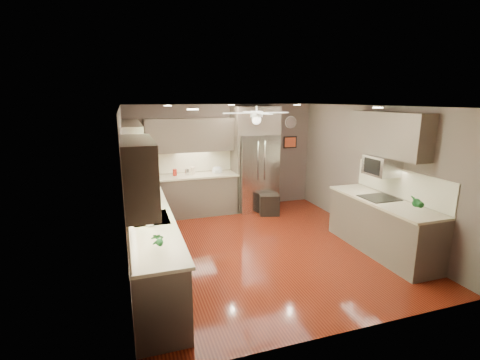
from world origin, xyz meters
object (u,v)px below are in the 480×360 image
potted_plant_left (158,240)px  refrigerator (256,161)px  stool (269,204)px  paper_towel (149,216)px  bowl (218,172)px  canister_b (187,172)px  canister_c (193,171)px  soap_bottle (139,207)px  canister_a (175,172)px  potted_plant_right (417,202)px  microwave (382,166)px

potted_plant_left → refrigerator: bearing=55.6°
stool → paper_towel: 3.89m
potted_plant_left → bowl: potted_plant_left is taller
canister_b → bowl: size_ratio=0.61×
potted_plant_left → paper_towel: bearing=92.3°
canister_c → refrigerator: size_ratio=0.07×
potted_plant_left → refrigerator: 4.66m
canister_c → paper_towel: size_ratio=0.64×
soap_bottle → bowl: bearing=52.8°
potted_plant_left → refrigerator: refrigerator is taller
canister_a → paper_towel: (-0.77, -3.07, 0.06)m
potted_plant_right → refrigerator: (-1.23, 3.65, 0.09)m
refrigerator → paper_towel: bearing=-131.6°
potted_plant_left → stool: (2.79, 3.37, -0.84)m
potted_plant_right → canister_b: bearing=127.7°
microwave → canister_a: bearing=139.4°
soap_bottle → stool: soap_bottle is taller
refrigerator → soap_bottle: bearing=-139.2°
stool → canister_a: bearing=165.4°
paper_towel → potted_plant_left: bearing=-87.7°
potted_plant_left → refrigerator: size_ratio=0.11×
microwave → stool: microwave is taller
canister_a → stool: canister_a is taller
soap_bottle → refrigerator: bearing=40.8°
canister_b → potted_plant_right: bearing=-52.3°
canister_b → refrigerator: size_ratio=0.06×
microwave → canister_b: bearing=137.0°
canister_c → stool: canister_c is taller
soap_bottle → refrigerator: size_ratio=0.08×
potted_plant_left → potted_plant_right: size_ratio=0.88×
canister_c → soap_bottle: soap_bottle is taller
canister_b → microwave: 4.07m
potted_plant_left → paper_towel: paper_towel is taller
potted_plant_right → canister_c: bearing=126.2°
canister_c → soap_bottle: size_ratio=0.87×
soap_bottle → microwave: bearing=-4.4°
microwave → paper_towel: 4.02m
bowl → microwave: microwave is taller
potted_plant_left → canister_a: bearing=79.4°
canister_c → bowl: 0.57m
soap_bottle → stool: (2.94, 1.92, -0.80)m
canister_a → soap_bottle: bearing=-109.6°
bowl → paper_towel: bearing=-119.8°
canister_c → paper_towel: (-1.17, -3.07, 0.05)m
potted_plant_left → microwave: 4.14m
canister_c → bowl: bearing=-1.7°
canister_a → paper_towel: 3.16m
canister_a → canister_c: bearing=-0.2°
potted_plant_right → microwave: (0.10, 0.94, 0.39)m
canister_a → paper_towel: size_ratio=0.54×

